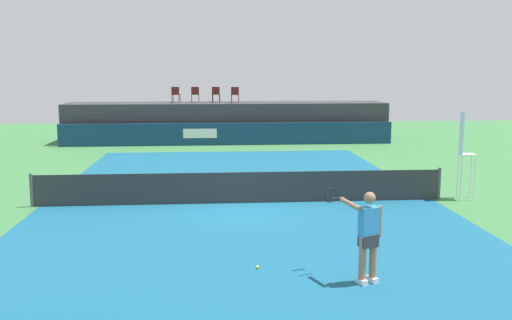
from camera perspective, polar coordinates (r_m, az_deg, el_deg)
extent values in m
plane|color=#3D7A42|center=(20.07, -1.98, -2.39)|extent=(48.00, 48.00, 0.00)
cube|color=#16597A|center=(17.14, -1.53, -4.38)|extent=(12.00, 22.00, 0.00)
cube|color=navy|center=(30.35, -2.86, 2.66)|extent=(18.00, 0.20, 1.20)
cube|color=white|center=(30.23, -5.72, 2.71)|extent=(1.80, 0.02, 0.50)
cube|color=#38383D|center=(32.09, -2.96, 3.90)|extent=(18.00, 2.80, 2.20)
cylinder|color=#561919|center=(32.46, -7.73, 6.23)|extent=(0.04, 0.04, 0.44)
cylinder|color=#561919|center=(32.52, -8.44, 6.22)|extent=(0.04, 0.04, 0.44)
cylinder|color=#561919|center=(32.06, -7.84, 6.19)|extent=(0.04, 0.04, 0.44)
cylinder|color=#561919|center=(32.13, -8.56, 6.18)|extent=(0.04, 0.04, 0.44)
cube|color=#561919|center=(32.28, -8.15, 6.62)|extent=(0.48, 0.48, 0.03)
cube|color=#561919|center=(32.07, -8.22, 7.00)|extent=(0.44, 0.07, 0.42)
cylinder|color=#561919|center=(32.47, -5.84, 6.26)|extent=(0.04, 0.04, 0.44)
cylinder|color=#561919|center=(32.47, -6.56, 6.25)|extent=(0.04, 0.04, 0.44)
cylinder|color=#561919|center=(32.07, -5.84, 6.23)|extent=(0.04, 0.04, 0.44)
cylinder|color=#561919|center=(32.07, -6.57, 6.22)|extent=(0.04, 0.04, 0.44)
cube|color=#561919|center=(32.26, -6.21, 6.66)|extent=(0.45, 0.45, 0.03)
cube|color=#561919|center=(32.04, -6.22, 7.04)|extent=(0.44, 0.04, 0.42)
cylinder|color=#561919|center=(32.39, -3.70, 6.29)|extent=(0.04, 0.04, 0.44)
cylinder|color=#561919|center=(32.43, -4.41, 6.28)|extent=(0.04, 0.04, 0.44)
cylinder|color=#561919|center=(31.99, -3.75, 6.25)|extent=(0.04, 0.04, 0.44)
cylinder|color=#561919|center=(32.02, -4.47, 6.25)|extent=(0.04, 0.04, 0.44)
cube|color=#561919|center=(32.20, -4.09, 6.68)|extent=(0.48, 0.48, 0.03)
cube|color=#561919|center=(31.98, -4.12, 7.07)|extent=(0.44, 0.06, 0.42)
cylinder|color=#561919|center=(32.01, -1.77, 6.27)|extent=(0.04, 0.04, 0.44)
cylinder|color=#561919|center=(32.02, -2.50, 6.26)|extent=(0.04, 0.04, 0.44)
cylinder|color=#561919|center=(31.61, -1.78, 6.23)|extent=(0.04, 0.04, 0.44)
cylinder|color=#561919|center=(31.62, -2.52, 6.23)|extent=(0.04, 0.04, 0.44)
cube|color=#561919|center=(31.80, -2.15, 6.67)|extent=(0.47, 0.47, 0.03)
cube|color=#561919|center=(31.59, -2.16, 7.06)|extent=(0.44, 0.05, 0.42)
cylinder|color=white|center=(18.58, 21.35, -1.75)|extent=(0.04, 0.04, 1.40)
cylinder|color=white|center=(18.96, 21.02, -1.52)|extent=(0.04, 0.04, 1.40)
cylinder|color=white|center=(18.48, 20.14, -1.74)|extent=(0.04, 0.04, 1.40)
cylinder|color=white|center=(18.86, 19.84, -1.51)|extent=(0.04, 0.04, 1.40)
cube|color=white|center=(18.61, 20.71, 0.54)|extent=(0.51, 0.51, 0.03)
cube|color=white|center=(18.47, 20.21, 2.64)|extent=(0.10, 0.44, 1.33)
cube|color=#2D2D2D|center=(17.03, -1.54, -2.83)|extent=(12.40, 0.02, 0.95)
cylinder|color=#4C4C51|center=(17.83, -21.88, -2.87)|extent=(0.10, 0.10, 1.00)
cylinder|color=#4C4C51|center=(18.41, 18.13, -2.30)|extent=(0.10, 0.10, 1.00)
cube|color=white|center=(11.15, 11.74, -11.82)|extent=(0.20, 0.29, 0.10)
cylinder|color=#997051|center=(10.99, 11.82, -9.57)|extent=(0.14, 0.14, 0.82)
cube|color=white|center=(11.01, 10.71, -12.04)|extent=(0.20, 0.29, 0.10)
cylinder|color=#997051|center=(10.86, 10.78, -9.78)|extent=(0.14, 0.14, 0.82)
cube|color=#333338|center=(10.82, 11.36, -8.02)|extent=(0.39, 0.32, 0.24)
cube|color=#338CCC|center=(10.72, 11.42, -6.18)|extent=(0.41, 0.31, 0.56)
sphere|color=#997051|center=(10.61, 11.50, -3.78)|extent=(0.22, 0.22, 0.22)
cylinder|color=#997051|center=(10.87, 12.45, -6.12)|extent=(0.09, 0.09, 0.60)
cylinder|color=#997051|center=(10.73, 9.58, -4.44)|extent=(0.29, 0.60, 0.14)
cylinder|color=black|center=(11.07, 8.38, -3.86)|extent=(0.29, 0.13, 0.03)
torus|color=black|center=(11.30, 7.58, -3.57)|extent=(0.29, 0.13, 0.30)
sphere|color=#D8EA33|center=(11.59, 0.14, -10.85)|extent=(0.07, 0.07, 0.07)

